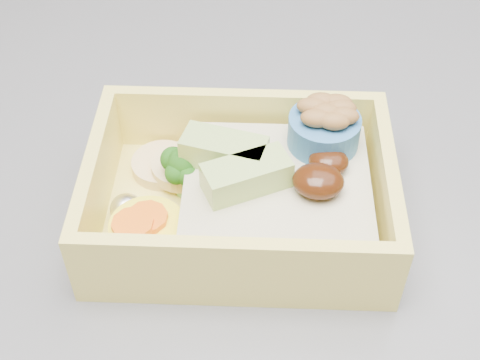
# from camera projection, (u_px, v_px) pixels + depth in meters

# --- Properties ---
(bento_box) EXTENTS (0.21, 0.16, 0.07)m
(bento_box) POSITION_uv_depth(u_px,v_px,m) (250.00, 191.00, 0.45)
(bento_box) COLOR #F6E265
(bento_box) RESTS_ON island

